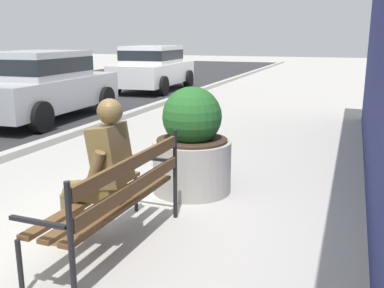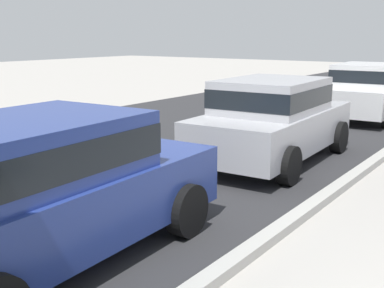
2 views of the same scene
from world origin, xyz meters
name	(u,v)px [view 2 (image 2 of 2)]	position (x,y,z in m)	size (l,w,h in m)	color
parked_car_blue	(42,186)	(-0.36, 4.57, 0.84)	(4.17, 2.06, 1.56)	navy
parked_car_silver	(273,117)	(4.90, 4.57, 0.84)	(4.17, 2.06, 1.56)	#B7B7BC
parked_car_white	(368,89)	(10.91, 4.57, 0.84)	(4.17, 2.06, 1.56)	silver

